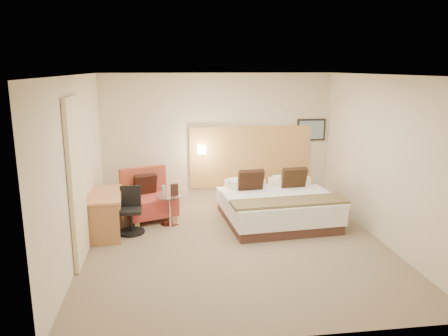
{
  "coord_description": "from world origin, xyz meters",
  "views": [
    {
      "loc": [
        -1.08,
        -6.49,
        2.81
      ],
      "look_at": [
        -0.1,
        0.77,
        1.12
      ],
      "focal_mm": 35.0,
      "sensor_mm": 36.0,
      "label": 1
    }
  ],
  "objects": [
    {
      "name": "side_table",
      "position": [
        -1.05,
        1.11,
        0.31
      ],
      "size": [
        0.64,
        0.64,
        0.55
      ],
      "color": "white",
      "rests_on": "floor"
    },
    {
      "name": "bed",
      "position": [
        0.92,
        1.05,
        0.31
      ],
      "size": [
        2.1,
        2.05,
        0.96
      ],
      "color": "#442822",
      "rests_on": "floor"
    },
    {
      "name": "wall_left",
      "position": [
        -2.41,
        0.0,
        1.35
      ],
      "size": [
        0.02,
        5.0,
        2.7
      ],
      "primitive_type": "cube",
      "color": "beige",
      "rests_on": "floor"
    },
    {
      "name": "lamp_shade",
      "position": [
        -0.35,
        2.36,
        1.15
      ],
      "size": [
        0.15,
        0.15,
        0.15
      ],
      "primitive_type": "cube",
      "color": "#F6E5C0",
      "rests_on": "wall_back"
    },
    {
      "name": "curtain",
      "position": [
        -2.36,
        -0.25,
        1.22
      ],
      "size": [
        0.06,
        0.9,
        2.42
      ],
      "primitive_type": "cube",
      "color": "beige",
      "rests_on": "wall_left"
    },
    {
      "name": "wall_back",
      "position": [
        0.0,
        2.51,
        1.35
      ],
      "size": [
        4.8,
        0.02,
        2.7
      ],
      "primitive_type": "cube",
      "color": "beige",
      "rests_on": "floor"
    },
    {
      "name": "desk",
      "position": [
        -2.11,
        0.82,
        0.57
      ],
      "size": [
        0.61,
        1.19,
        0.72
      ],
      "color": "#C3814C",
      "rests_on": "floor"
    },
    {
      "name": "lounge_chair",
      "position": [
        -1.45,
        1.54,
        0.38
      ],
      "size": [
        1.12,
        1.05,
        0.95
      ],
      "color": "tan",
      "rests_on": "floor"
    },
    {
      "name": "menu_folder",
      "position": [
        -0.96,
        1.1,
        0.66
      ],
      "size": [
        0.14,
        0.09,
        0.22
      ],
      "primitive_type": "cube",
      "rotation": [
        0.0,
        0.0,
        0.36
      ],
      "color": "#351A15",
      "rests_on": "side_table"
    },
    {
      "name": "floor",
      "position": [
        0.0,
        0.0,
        -0.01
      ],
      "size": [
        4.8,
        5.0,
        0.02
      ],
      "primitive_type": "cube",
      "color": "#7C6A53",
      "rests_on": "ground"
    },
    {
      "name": "wall_right",
      "position": [
        2.41,
        0.0,
        1.35
      ],
      "size": [
        0.02,
        5.0,
        2.7
      ],
      "primitive_type": "cube",
      "color": "beige",
      "rests_on": "floor"
    },
    {
      "name": "art_canvas",
      "position": [
        2.02,
        2.46,
        1.5
      ],
      "size": [
        0.54,
        0.01,
        0.39
      ],
      "primitive_type": "cube",
      "color": "gray",
      "rests_on": "wall_back"
    },
    {
      "name": "art_frame",
      "position": [
        2.02,
        2.48,
        1.5
      ],
      "size": [
        0.62,
        0.03,
        0.47
      ],
      "primitive_type": "cube",
      "color": "black",
      "rests_on": "wall_back"
    },
    {
      "name": "ceiling",
      "position": [
        0.0,
        0.0,
        2.71
      ],
      "size": [
        4.8,
        5.0,
        0.02
      ],
      "primitive_type": "cube",
      "color": "white",
      "rests_on": "floor"
    },
    {
      "name": "lamp_arm",
      "position": [
        -0.35,
        2.42,
        1.15
      ],
      "size": [
        0.02,
        0.12,
        0.02
      ],
      "primitive_type": "cylinder",
      "rotation": [
        1.57,
        0.0,
        0.0
      ],
      "color": "silver",
      "rests_on": "wall_back"
    },
    {
      "name": "headboard_panel",
      "position": [
        0.7,
        2.47,
        0.95
      ],
      "size": [
        2.6,
        0.04,
        1.3
      ],
      "primitive_type": "cube",
      "color": "tan",
      "rests_on": "wall_back"
    },
    {
      "name": "wall_front",
      "position": [
        0.0,
        -2.51,
        1.35
      ],
      "size": [
        4.8,
        0.02,
        2.7
      ],
      "primitive_type": "cube",
      "color": "beige",
      "rests_on": "floor"
    },
    {
      "name": "desk_chair",
      "position": [
        -1.72,
        0.83,
        0.33
      ],
      "size": [
        0.46,
        0.46,
        0.8
      ],
      "color": "black",
      "rests_on": "floor"
    },
    {
      "name": "bottle_a",
      "position": [
        -1.15,
        1.1,
        0.65
      ],
      "size": [
        0.08,
        0.08,
        0.2
      ],
      "primitive_type": "cylinder",
      "rotation": [
        0.0,
        0.0,
        0.36
      ],
      "color": "#8FC3DE",
      "rests_on": "side_table"
    }
  ]
}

